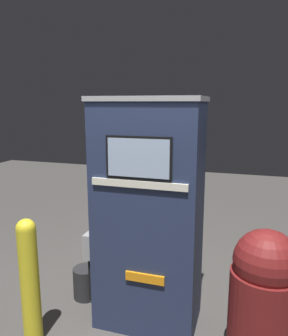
{
  "coord_description": "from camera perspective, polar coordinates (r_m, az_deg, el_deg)",
  "views": [
    {
      "loc": [
        0.77,
        -2.31,
        1.95
      ],
      "look_at": [
        0.0,
        0.14,
        1.44
      ],
      "focal_mm": 35.0,
      "sensor_mm": 36.0,
      "label": 1
    }
  ],
  "objects": [
    {
      "name": "safety_bollard",
      "position": [
        2.94,
        -19.31,
        -17.7
      ],
      "size": [
        0.15,
        0.15,
        1.07
      ],
      "color": "yellow",
      "rests_on": "ground_plane"
    },
    {
      "name": "trash_bin",
      "position": [
        2.72,
        20.06,
        -20.66
      ],
      "size": [
        0.49,
        0.49,
        1.08
      ],
      "color": "maroon",
      "rests_on": "ground_plane"
    },
    {
      "name": "squeegee_bucket",
      "position": [
        3.58,
        -10.12,
        -18.99
      ],
      "size": [
        0.25,
        0.25,
        0.7
      ],
      "color": "#262628",
      "rests_on": "ground_plane"
    },
    {
      "name": "gas_pump",
      "position": [
        2.85,
        0.76,
        -8.17
      ],
      "size": [
        0.98,
        0.58,
        2.0
      ],
      "color": "#232D4C",
      "rests_on": "ground_plane"
    }
  ]
}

